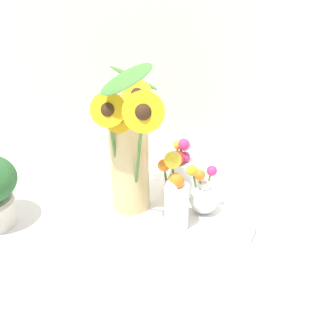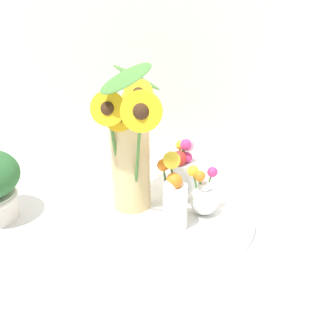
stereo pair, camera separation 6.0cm
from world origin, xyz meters
name	(u,v)px [view 2 (the right image)]	position (x,y,z in m)	size (l,w,h in m)	color
ground_plane	(170,235)	(0.00, 0.00, 0.00)	(6.00, 6.00, 0.00)	silver
serving_tray	(168,217)	(-0.02, 0.06, 0.01)	(0.44, 0.44, 0.02)	white
mason_jar_sunflowers	(130,149)	(-0.11, 0.09, 0.18)	(0.18, 0.23, 0.41)	#D1B77A
vase_small_center	(173,195)	(0.01, 0.01, 0.11)	(0.08, 0.07, 0.19)	white
vase_bulb_right	(204,196)	(0.07, 0.08, 0.07)	(0.08, 0.07, 0.13)	white
vase_small_back	(182,172)	(0.01, 0.16, 0.09)	(0.08, 0.09, 0.17)	white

